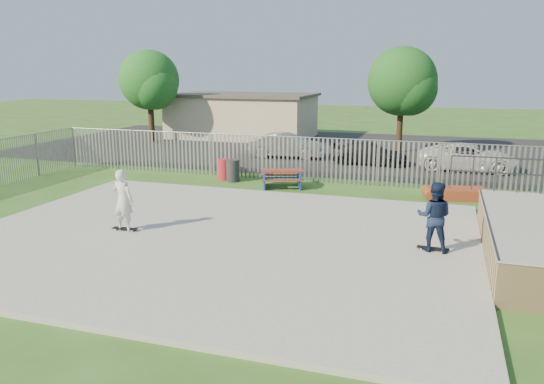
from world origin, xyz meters
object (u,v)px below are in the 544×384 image
(car_white, at_px, (469,157))
(tree_mid, at_px, (402,82))
(skater_navy, at_px, (434,217))
(picnic_table, at_px, (282,178))
(funbox, at_px, (457,194))
(car_silver, at_px, (287,145))
(tree_left, at_px, (149,80))
(skater_white, at_px, (123,200))
(car_dark, at_px, (369,153))
(trash_bin_grey, at_px, (233,171))
(trash_bin_red, at_px, (225,169))

(car_white, height_order, tree_mid, tree_mid)
(skater_navy, bearing_deg, picnic_table, -43.28)
(funbox, relative_size, car_silver, 0.55)
(tree_left, relative_size, skater_navy, 3.28)
(funbox, relative_size, skater_white, 1.22)
(car_white, height_order, tree_left, tree_left)
(skater_navy, bearing_deg, car_dark, -71.26)
(tree_left, bearing_deg, skater_navy, -43.27)
(car_dark, xyz_separation_m, skater_navy, (3.61, -13.68, 0.49))
(picnic_table, relative_size, funbox, 0.94)
(tree_mid, bearing_deg, funbox, -74.35)
(car_dark, height_order, skater_navy, skater_navy)
(car_dark, bearing_deg, skater_white, 159.87)
(funbox, bearing_deg, skater_navy, -108.71)
(picnic_table, distance_m, car_silver, 7.69)
(car_silver, xyz_separation_m, car_dark, (4.73, -0.67, -0.10))
(picnic_table, distance_m, trash_bin_grey, 2.51)
(picnic_table, height_order, tree_left, tree_left)
(picnic_table, bearing_deg, car_dark, 47.90)
(car_dark, xyz_separation_m, tree_mid, (1.15, 4.80, 3.61))
(car_dark, distance_m, skater_navy, 14.16)
(skater_navy, bearing_deg, tree_left, -39.30)
(funbox, bearing_deg, trash_bin_grey, 165.06)
(picnic_table, relative_size, tree_mid, 0.35)
(picnic_table, height_order, funbox, picnic_table)
(car_dark, height_order, tree_mid, tree_mid)
(trash_bin_red, bearing_deg, tree_mid, 57.57)
(car_dark, bearing_deg, tree_left, 74.13)
(trash_bin_red, bearing_deg, car_dark, 46.49)
(car_silver, bearing_deg, car_dark, -103.93)
(car_silver, bearing_deg, skater_navy, -155.73)
(car_dark, bearing_deg, funbox, -146.80)
(car_white, xyz_separation_m, tree_mid, (-3.84, 5.07, 3.54))
(funbox, distance_m, car_white, 6.44)
(car_silver, bearing_deg, trash_bin_grey, 169.91)
(skater_navy, bearing_deg, car_white, -91.88)
(car_silver, xyz_separation_m, tree_left, (-10.94, 3.80, 3.49))
(trash_bin_red, xyz_separation_m, skater_navy, (9.35, -7.63, 0.62))
(trash_bin_grey, distance_m, skater_white, 8.43)
(car_dark, bearing_deg, tree_mid, -13.39)
(trash_bin_red, height_order, skater_white, skater_white)
(car_dark, bearing_deg, skater_navy, -165.20)
(picnic_table, bearing_deg, trash_bin_red, 146.66)
(trash_bin_grey, distance_m, car_silver, 6.97)
(trash_bin_red, xyz_separation_m, tree_mid, (6.89, 10.84, 3.75))
(tree_left, bearing_deg, car_white, -12.92)
(tree_left, xyz_separation_m, skater_navy, (19.28, -18.15, -3.11))
(trash_bin_red, bearing_deg, picnic_table, -13.62)
(tree_left, bearing_deg, car_silver, -19.15)
(car_dark, height_order, skater_white, skater_white)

